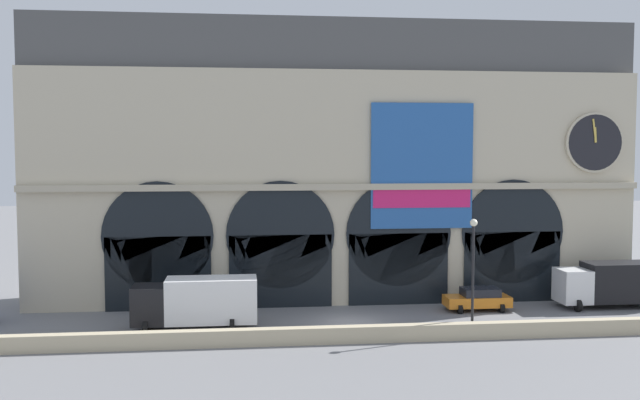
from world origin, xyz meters
TOP-DOWN VIEW (x-y plane):
  - ground_plane at (0.00, 0.00)m, footprint 200.00×200.00m
  - quay_parapet_wall at (0.00, -4.51)m, footprint 90.00×0.70m
  - station_building at (0.03, 7.85)m, footprint 43.27×6.11m
  - box_truck_midwest at (-9.59, -0.38)m, footprint 7.50×2.91m
  - car_mideast at (9.14, 2.51)m, footprint 4.40×2.22m
  - box_truck_east at (18.72, 2.45)m, footprint 7.50×2.91m
  - street_lamp_quayside at (6.65, -3.71)m, footprint 0.44×0.44m

SIDE VIEW (x-z plane):
  - ground_plane at x=0.00m, z-range 0.00..0.00m
  - quay_parapet_wall at x=0.00m, z-range 0.00..0.95m
  - car_mideast at x=9.14m, z-range 0.03..1.58m
  - box_truck_midwest at x=-9.59m, z-range 0.14..3.26m
  - box_truck_east at x=18.72m, z-range 0.14..3.26m
  - street_lamp_quayside at x=6.65m, z-range 0.96..7.86m
  - station_building at x=0.03m, z-range -0.25..19.90m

